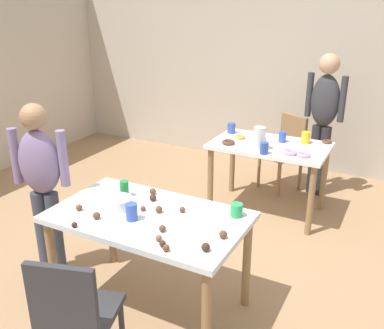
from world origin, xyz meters
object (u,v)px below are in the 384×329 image
object	(u,v)px
dining_table_near	(149,227)
person_adult_far	(324,112)
chair_near_table	(74,313)
chair_far_table	(286,148)
pitcher_far	(259,138)
dining_table_far	(269,154)
mixing_bowl	(118,203)
soda_can	(125,189)
person_girl_near	(42,178)

from	to	relation	value
dining_table_near	person_adult_far	xyz separation A→B (m)	(0.63, 2.56, 0.31)
dining_table_near	chair_near_table	bearing A→B (deg)	-89.74
chair_far_table	pitcher_far	world-z (taller)	pitcher_far
dining_table_far	chair_far_table	bearing A→B (deg)	91.27
mixing_bowl	chair_near_table	bearing A→B (deg)	-72.16
dining_table_far	soda_can	xyz separation A→B (m)	(-0.57, -1.70, 0.17)
dining_table_near	soda_can	size ratio (longest dim) A/B	10.90
dining_table_near	person_adult_far	world-z (taller)	person_adult_far
dining_table_far	pitcher_far	size ratio (longest dim) A/B	5.18
dining_table_near	person_adult_far	bearing A→B (deg)	76.23
person_girl_near	soda_can	bearing A→B (deg)	16.69
chair_near_table	soda_can	bearing A→B (deg)	108.71
dining_table_near	chair_far_table	distance (m)	2.58
chair_near_table	person_adult_far	size ratio (longest dim) A/B	0.54
dining_table_near	person_girl_near	size ratio (longest dim) A/B	0.93
chair_far_table	person_adult_far	world-z (taller)	person_adult_far
dining_table_far	chair_near_table	bearing A→B (deg)	-95.47
person_adult_far	soda_can	size ratio (longest dim) A/B	13.12
mixing_bowl	soda_can	xyz separation A→B (m)	(-0.07, 0.17, 0.02)
person_girl_near	person_adult_far	distance (m)	3.03
chair_far_table	mixing_bowl	size ratio (longest dim) A/B	4.41
person_girl_near	pitcher_far	xyz separation A→B (m)	(1.16, 1.68, 0.02)
mixing_bowl	soda_can	size ratio (longest dim) A/B	1.62
dining_table_near	soda_can	bearing A→B (deg)	152.26
dining_table_near	chair_far_table	xyz separation A→B (m)	(0.24, 2.57, -0.16)
chair_far_table	soda_can	xyz separation A→B (m)	(-0.55, -2.40, 0.31)
dining_table_near	mixing_bowl	bearing A→B (deg)	-177.49
soda_can	dining_table_near	bearing A→B (deg)	-27.74
chair_far_table	person_adult_far	bearing A→B (deg)	-0.96
person_girl_near	chair_near_table	bearing A→B (deg)	-37.95
person_adult_far	mixing_bowl	size ratio (longest dim) A/B	8.11
dining_table_far	chair_far_table	world-z (taller)	chair_far_table
chair_near_table	person_adult_far	distance (m)	3.42
chair_near_table	chair_far_table	world-z (taller)	same
dining_table_far	person_girl_near	distance (m)	2.25
dining_table_far	person_girl_near	bearing A→B (deg)	-122.42
chair_near_table	person_adult_far	bearing A→B (deg)	79.37
pitcher_far	soda_can	bearing A→B (deg)	-109.33
soda_can	pitcher_far	world-z (taller)	pitcher_far
chair_far_table	soda_can	size ratio (longest dim) A/B	7.13
person_adult_far	pitcher_far	xyz separation A→B (m)	(-0.42, -0.91, -0.10)
person_adult_far	soda_can	xyz separation A→B (m)	(-0.94, -2.40, -0.16)
person_girl_near	person_adult_far	xyz separation A→B (m)	(1.57, 2.59, 0.12)
person_adult_far	person_girl_near	bearing A→B (deg)	-121.29
dining_table_far	chair_near_table	size ratio (longest dim) A/B	1.34
chair_near_table	dining_table_near	bearing A→B (deg)	90.26
chair_far_table	pitcher_far	bearing A→B (deg)	-91.82
dining_table_near	pitcher_far	distance (m)	1.68
dining_table_near	person_adult_far	size ratio (longest dim) A/B	0.83
chair_near_table	soda_can	size ratio (longest dim) A/B	7.13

